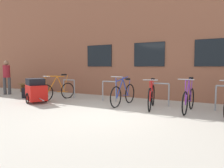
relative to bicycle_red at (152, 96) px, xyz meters
The scene contains 11 objects.
ground_plane 1.58m from the bicycle_red, 116.66° to the right, with size 42.00×42.00×0.00m, color #B2ADA0.
storefront_building 6.18m from the bicycle_red, 96.98° to the left, with size 28.00×7.56×5.86m.
bike_rack 1.02m from the bicycle_red, 148.08° to the left, with size 6.64×0.05×0.80m.
bicycle_red is the anchor object (origin of this frame).
bicycle_purple 1.14m from the bicycle_red, ahead, with size 0.44×1.66×1.04m.
bicycle_blue 1.05m from the bicycle_red, behind, with size 0.44×1.77×1.04m.
bicycle_orange 3.91m from the bicycle_red, behind, with size 0.53×1.71×1.06m.
bike_trailer 4.24m from the bicycle_red, 165.78° to the right, with size 1.43×0.96×0.92m.
wooden_bench 6.74m from the bicycle_red, behind, with size 1.86×0.40×0.45m.
person_by_bench 7.19m from the bicycle_red, behind, with size 0.33×0.32×1.63m.
backpack 5.41m from the bicycle_red, behind, with size 0.28×0.20×0.44m, color black.
Camera 1 is at (2.64, -5.06, 1.35)m, focal length 32.89 mm.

